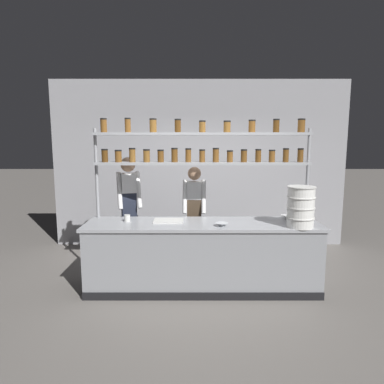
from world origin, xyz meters
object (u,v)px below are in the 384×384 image
Objects in this scene: chef_center at (194,211)px; cutting_board at (168,221)px; prep_bowl_center_front at (221,225)px; serving_cup_front at (127,218)px; spice_shelf_unit at (201,152)px; chef_left at (129,205)px; prep_bowl_near_left at (287,217)px; container_stack at (300,207)px.

chef_center is 4.02× the size of cutting_board.
serving_cup_front is (-1.26, 0.26, 0.02)m from prep_bowl_center_front.
spice_shelf_unit is 32.82× the size of serving_cup_front.
serving_cup_front is at bearing -99.78° from chef_left.
cutting_board is at bearing -174.77° from prep_bowl_near_left.
prep_bowl_near_left is at bearing 5.23° from cutting_board.
prep_bowl_center_front is (1.36, -0.93, -0.08)m from chef_left.
chef_center is at bearing 143.18° from container_stack.
chef_center is 3.08× the size of container_stack.
chef_center is at bearing 157.04° from prep_bowl_near_left.
serving_cup_front reaches higher than prep_bowl_near_left.
chef_center is at bearing 63.28° from cutting_board.
container_stack is 1.73m from cutting_board.
container_stack is at bearing -40.42° from chef_left.
prep_bowl_near_left is at bearing -21.03° from chef_center.
prep_bowl_near_left reaches higher than cutting_board.
chef_left is at bearing 145.55° from prep_bowl_center_front.
prep_bowl_center_front is at bearing -19.83° from cutting_board.
container_stack reaches higher than prep_bowl_near_left.
spice_shelf_unit is 1.45m from chef_left.
spice_shelf_unit is 1.37m from serving_cup_front.
cutting_board is at bearing 170.07° from container_stack.
serving_cup_front is at bearing -176.35° from prep_bowl_near_left.
container_stack is 1.31× the size of cutting_board.
prep_bowl_center_front is (-0.99, 0.04, -0.24)m from container_stack.
chef_left is 4.40× the size of cutting_board.
chef_left is at bearing 157.44° from container_stack.
cutting_board is 1.66m from prep_bowl_near_left.
spice_shelf_unit is at bearing -38.31° from chef_left.
chef_left reaches higher than container_stack.
serving_cup_front is (-2.25, 0.31, -0.22)m from container_stack.
chef_left is 1.09× the size of chef_center.
prep_bowl_near_left is at bearing 22.94° from prep_bowl_center_front.
prep_bowl_near_left is 1.17× the size of prep_bowl_center_front.
chef_left is (-1.11, 0.41, -0.83)m from spice_shelf_unit.
prep_bowl_center_front is 1.29m from serving_cup_front.
serving_cup_front is (-1.02, -0.25, -0.89)m from spice_shelf_unit.
chef_center reaches higher than prep_bowl_near_left.
container_stack is at bearing -7.73° from serving_cup_front.
cutting_board is 2.07× the size of prep_bowl_near_left.
spice_shelf_unit is 1.87× the size of chef_center.
chef_left reaches higher than chef_center.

